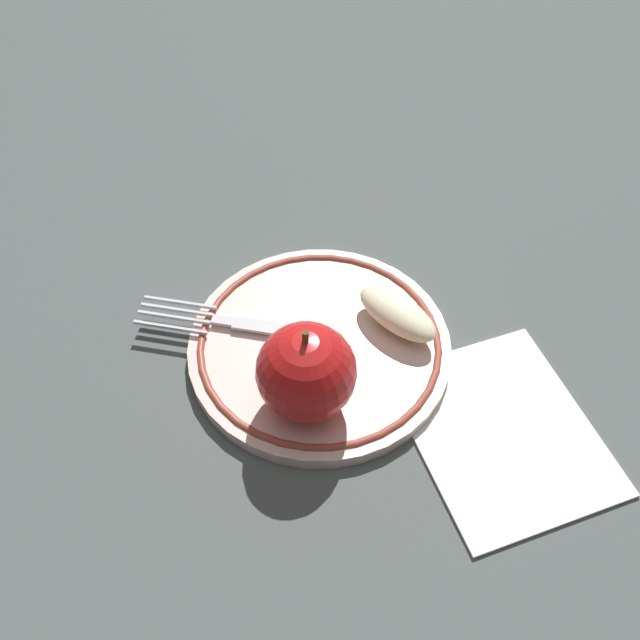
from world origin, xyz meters
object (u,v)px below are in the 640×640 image
Objects in this scene: apple_red_whole at (306,372)px; apple_slice_front at (397,313)px; plate at (320,341)px; napkin_folded at (502,430)px; fork at (250,325)px.

apple_red_whole is 0.10m from apple_slice_front.
napkin_folded is at bearing -24.42° from plate.
napkin_folded is at bearing 172.50° from apple_slice_front.
fork is 1.13× the size of napkin_folded.
apple_slice_front is (0.06, 0.08, -0.02)m from apple_red_whole.
apple_slice_front is 0.12m from napkin_folded.
plate is 0.06m from fork.
apple_slice_front is 0.42× the size of fork.
apple_red_whole is 0.52× the size of napkin_folded.
apple_slice_front reaches higher than plate.
fork is (-0.05, 0.06, -0.03)m from apple_red_whole.
apple_red_whole reaches higher than plate.
plate is 0.07m from apple_red_whole.
apple_red_whole is at bearing 134.52° from fork.
plate is at bearing -179.21° from fork.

